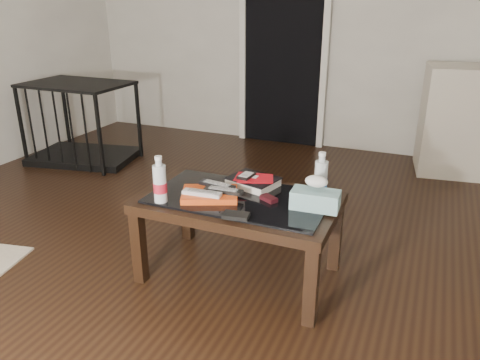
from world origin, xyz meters
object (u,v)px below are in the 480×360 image
object	(u,v)px
textbook	(253,182)
water_bottle_left	(160,179)
coffee_table	(240,208)
water_bottle_right	(321,175)
pet_crate	(83,135)
tissue_box	(315,200)

from	to	relation	value
textbook	water_bottle_left	size ratio (longest dim) A/B	1.05
textbook	water_bottle_left	world-z (taller)	water_bottle_left
coffee_table	water_bottle_right	distance (m)	0.45
coffee_table	water_bottle_right	size ratio (longest dim) A/B	4.20
pet_crate	water_bottle_left	distance (m)	2.29
pet_crate	water_bottle_right	size ratio (longest dim) A/B	4.20
pet_crate	water_bottle_right	xyz separation A→B (m)	(2.46, -1.07, 0.35)
water_bottle_right	water_bottle_left	bearing A→B (deg)	-152.91
coffee_table	pet_crate	bearing A→B (deg)	149.45
textbook	tissue_box	world-z (taller)	tissue_box
pet_crate	textbook	bearing A→B (deg)	-38.26
coffee_table	water_bottle_left	xyz separation A→B (m)	(-0.34, -0.21, 0.18)
coffee_table	water_bottle_left	distance (m)	0.44
pet_crate	water_bottle_left	xyz separation A→B (m)	(1.74, -1.44, 0.35)
water_bottle_left	water_bottle_right	world-z (taller)	same
tissue_box	textbook	bearing A→B (deg)	154.51
textbook	coffee_table	bearing A→B (deg)	-78.66
tissue_box	water_bottle_right	bearing A→B (deg)	91.54
coffee_table	tissue_box	world-z (taller)	tissue_box
coffee_table	water_bottle_left	world-z (taller)	water_bottle_left
water_bottle_right	tissue_box	size ratio (longest dim) A/B	1.03
textbook	tissue_box	bearing A→B (deg)	-7.12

